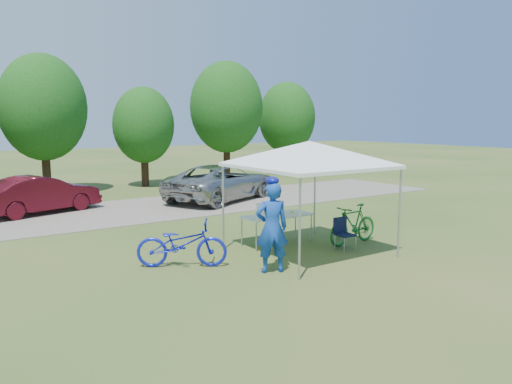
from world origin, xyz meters
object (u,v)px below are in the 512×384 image
Objects in this scene: folding_table at (277,216)px; bike_blue at (182,244)px; cyclist at (272,228)px; bike_green at (353,224)px; cooler at (267,210)px; sedan at (41,194)px; folding_chair at (343,231)px; minivan at (221,182)px.

bike_blue is at bearing -170.67° from folding_table.
cyclist reaches higher than folding_table.
folding_table is at bearing -129.12° from bike_green.
bike_green is at bearing -66.02° from bike_blue.
cooler is 8.96m from sedan.
cooler reaches higher than bike_blue.
cooler is (-0.33, 0.00, 0.21)m from folding_table.
bike_green reaches higher than folding_table.
bike_green is (1.63, -1.13, -0.21)m from folding_table.
cooler reaches higher than folding_chair.
bike_green is 0.44× the size of sedan.
bike_green is at bearing -164.40° from sedan.
sedan reaches higher than cooler.
cooler reaches higher than bike_green.
bike_blue reaches higher than folding_table.
sedan is (-5.82, 9.22, 0.15)m from bike_green.
cooler is at bearing 134.47° from minivan.
sedan is at bearing -152.03° from bike_green.
cooler is at bearing 139.02° from folding_chair.
minivan is at bearing -93.07° from cyclist.
cyclist is 0.98× the size of bike_blue.
cyclist reaches higher than sedan.
folding_chair is at bearing -72.43° from bike_green.
cooler is at bearing -124.32° from bike_green.
bike_green is (4.61, -0.65, 0.00)m from bike_blue.
cooler is 0.23× the size of bike_blue.
folding_chair is at bearing -45.28° from cooler.
cooler is 7.55m from minivan.
cyclist is at bearing -80.56° from bike_green.
cyclist is (-1.57, -1.92, 0.24)m from folding_table.
cyclist reaches higher than bike_blue.
cyclist is 2.05m from bike_blue.
bike_blue is at bearing -24.43° from cyclist.
cyclist is at bearing -163.95° from folding_chair.
sedan is (-1.21, 8.58, 0.15)m from bike_blue.
cooler is 0.27× the size of bike_green.
bike_blue is at bearing -102.25° from bike_green.
bike_green is (0.60, 0.24, 0.05)m from folding_chair.
folding_chair is 10.81m from sedan.
bike_green is 0.34× the size of minivan.
minivan is at bearing 170.26° from bike_green.
bike_blue is (-4.01, 0.89, 0.05)m from folding_chair.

